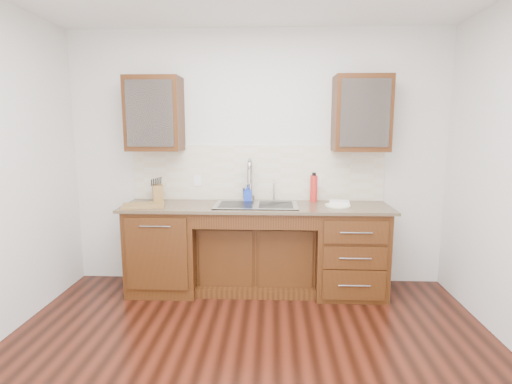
{
  "coord_description": "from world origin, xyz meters",
  "views": [
    {
      "loc": [
        0.17,
        -2.54,
        1.69
      ],
      "look_at": [
        0.0,
        1.4,
        1.05
      ],
      "focal_mm": 28.0,
      "sensor_mm": 36.0,
      "label": 1
    }
  ],
  "objects_px": {
    "cutting_board": "(143,205)",
    "soap_bottle": "(248,193)",
    "plate": "(338,205)",
    "knife_block": "(158,193)",
    "water_bottle": "(314,189)"
  },
  "relations": [
    {
      "from": "water_bottle",
      "to": "plate",
      "type": "xyz_separation_m",
      "value": [
        0.22,
        -0.24,
        -0.13
      ]
    },
    {
      "from": "cutting_board",
      "to": "soap_bottle",
      "type": "bearing_deg",
      "value": 15.56
    },
    {
      "from": "soap_bottle",
      "to": "water_bottle",
      "type": "xyz_separation_m",
      "value": [
        0.7,
        0.04,
        0.05
      ]
    },
    {
      "from": "plate",
      "to": "knife_block",
      "type": "height_order",
      "value": "knife_block"
    },
    {
      "from": "plate",
      "to": "cutting_board",
      "type": "relative_size",
      "value": 0.62
    },
    {
      "from": "soap_bottle",
      "to": "plate",
      "type": "height_order",
      "value": "soap_bottle"
    },
    {
      "from": "knife_block",
      "to": "cutting_board",
      "type": "xyz_separation_m",
      "value": [
        -0.08,
        -0.24,
        -0.08
      ]
    },
    {
      "from": "soap_bottle",
      "to": "water_bottle",
      "type": "height_order",
      "value": "water_bottle"
    },
    {
      "from": "soap_bottle",
      "to": "plate",
      "type": "distance_m",
      "value": 0.94
    },
    {
      "from": "plate",
      "to": "knife_block",
      "type": "distance_m",
      "value": 1.88
    },
    {
      "from": "cutting_board",
      "to": "knife_block",
      "type": "bearing_deg",
      "value": 71.69
    },
    {
      "from": "soap_bottle",
      "to": "cutting_board",
      "type": "relative_size",
      "value": 0.45
    },
    {
      "from": "soap_bottle",
      "to": "cutting_board",
      "type": "height_order",
      "value": "soap_bottle"
    },
    {
      "from": "soap_bottle",
      "to": "knife_block",
      "type": "bearing_deg",
      "value": 178.72
    },
    {
      "from": "soap_bottle",
      "to": "cutting_board",
      "type": "bearing_deg",
      "value": -168.45
    }
  ]
}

